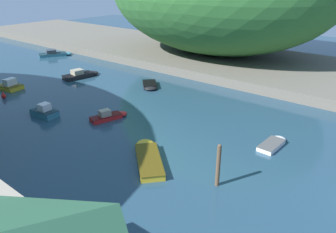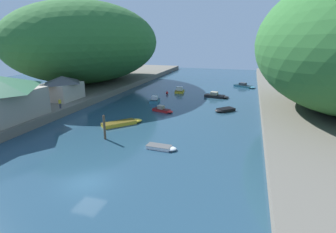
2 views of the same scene
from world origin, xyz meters
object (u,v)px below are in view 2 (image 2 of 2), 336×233
object	(u,v)px
boathouse_shed	(63,87)
boat_mid_channel	(180,91)
boat_far_right_bank	(245,86)
boat_open_rowboat	(155,100)
boat_red_skiff	(162,147)
boat_cabin_cruiser	(163,110)
channel_buoy_near	(167,93)
boat_small_dinghy	(224,110)
boat_navy_launch	(217,96)
person_by_boathouse	(60,103)
person_on_quay	(44,106)
boat_moored_right	(124,123)

from	to	relation	value
boathouse_shed	boat_mid_channel	distance (m)	26.39
boat_mid_channel	boat_far_right_bank	distance (m)	18.84
boat_mid_channel	boat_open_rowboat	bearing A→B (deg)	-108.58
boat_mid_channel	boat_red_skiff	bearing A→B (deg)	-86.31
boat_cabin_cruiser	channel_buoy_near	world-z (taller)	boat_cabin_cruiser
boathouse_shed	channel_buoy_near	size ratio (longest dim) A/B	7.84
boat_mid_channel	channel_buoy_near	xyz separation A→B (m)	(-2.23, -3.09, -0.08)
boat_small_dinghy	boat_mid_channel	xyz separation A→B (m)	(-11.89, 13.98, 0.18)
boat_navy_launch	boat_mid_channel	bearing A→B (deg)	-99.69
boat_open_rowboat	channel_buoy_near	bearing A→B (deg)	85.15
boat_navy_launch	boat_far_right_bank	distance (m)	15.74
boathouse_shed	boat_mid_channel	xyz separation A→B (m)	(18.04, 19.00, -3.14)
boathouse_shed	boat_cabin_cruiser	bearing A→B (deg)	4.29
boat_cabin_cruiser	person_by_boathouse	xyz separation A→B (m)	(-15.73, -7.38, 1.90)
boat_red_skiff	boat_small_dinghy	bearing A→B (deg)	167.23
boathouse_shed	channel_buoy_near	xyz separation A→B (m)	(15.81, 15.91, -3.22)
boat_far_right_bank	person_by_boathouse	size ratio (longest dim) A/B	3.61
boathouse_shed	boat_small_dinghy	xyz separation A→B (m)	(29.93, 5.02, -3.32)
boat_small_dinghy	person_by_boathouse	xyz separation A→B (m)	(-26.02, -10.93, 1.99)
boat_red_skiff	boat_open_rowboat	world-z (taller)	boat_open_rowboat
boat_navy_launch	channel_buoy_near	bearing A→B (deg)	-81.28
boat_navy_launch	boat_small_dinghy	xyz separation A→B (m)	(2.61, -10.88, -0.13)
boat_cabin_cruiser	boat_small_dinghy	world-z (taller)	boat_cabin_cruiser
boat_far_right_bank	boat_red_skiff	bearing A→B (deg)	17.86
boat_navy_launch	person_on_quay	bearing A→B (deg)	-35.73
boathouse_shed	boat_navy_launch	bearing A→B (deg)	30.20
boat_open_rowboat	boat_cabin_cruiser	bearing A→B (deg)	-63.92
boathouse_shed	boat_navy_launch	xyz separation A→B (m)	(27.31, 15.90, -3.19)
channel_buoy_near	boat_moored_right	bearing A→B (deg)	-89.18
boat_cabin_cruiser	boat_far_right_bank	size ratio (longest dim) A/B	0.68
boat_red_skiff	boat_mid_channel	size ratio (longest dim) A/B	0.97
boat_navy_launch	person_on_quay	distance (m)	34.55
boat_red_skiff	boat_mid_channel	xyz separation A→B (m)	(-6.64, 33.00, 0.23)
boat_red_skiff	channel_buoy_near	world-z (taller)	channel_buoy_near
person_on_quay	channel_buoy_near	bearing A→B (deg)	-46.05
boat_small_dinghy	channel_buoy_near	world-z (taller)	channel_buoy_near
boat_moored_right	boat_mid_channel	size ratio (longest dim) A/B	1.55
boat_cabin_cruiser	boat_far_right_bank	bearing A→B (deg)	171.75
boat_cabin_cruiser	boat_small_dinghy	xyz separation A→B (m)	(10.30, 3.55, -0.09)
person_on_quay	boat_open_rowboat	bearing A→B (deg)	-56.66
boat_navy_launch	person_on_quay	xyz separation A→B (m)	(-24.20, -24.59, 1.86)
boat_far_right_bank	person_on_quay	xyz separation A→B (m)	(-29.75, -39.32, 1.89)
boat_navy_launch	person_on_quay	size ratio (longest dim) A/B	3.28
boat_navy_launch	person_by_boathouse	bearing A→B (deg)	-38.22
boat_red_skiff	boat_open_rowboat	bearing A→B (deg)	-155.21
boathouse_shed	boat_mid_channel	size ratio (longest dim) A/B	1.84
boat_far_right_bank	boat_open_rowboat	bearing A→B (deg)	-8.28
boat_small_dinghy	person_on_quay	size ratio (longest dim) A/B	2.29
person_by_boathouse	boat_small_dinghy	bearing A→B (deg)	-47.75
boat_open_rowboat	boat_far_right_bank	xyz separation A→B (m)	(17.01, 22.95, -0.10)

